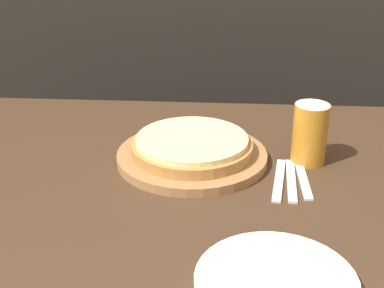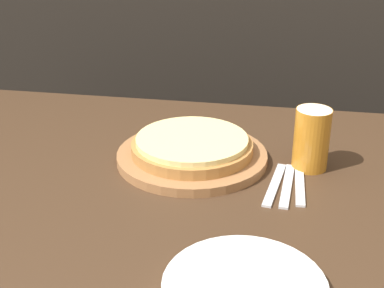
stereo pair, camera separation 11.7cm
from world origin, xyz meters
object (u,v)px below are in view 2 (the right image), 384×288
(fork, at_px, (275,184))
(dinner_knife, at_px, (287,185))
(pizza_on_board, at_px, (192,150))
(dinner_plate, at_px, (245,288))
(beer_glass, at_px, (312,137))
(spoon, at_px, (300,186))

(fork, xyz_separation_m, dinner_knife, (0.02, 0.00, 0.00))
(pizza_on_board, height_order, dinner_knife, pizza_on_board)
(pizza_on_board, height_order, dinner_plate, pizza_on_board)
(fork, distance_m, dinner_knife, 0.02)
(beer_glass, height_order, dinner_knife, beer_glass)
(beer_glass, bearing_deg, spoon, -101.60)
(fork, height_order, dinner_knife, same)
(beer_glass, bearing_deg, pizza_on_board, -177.28)
(spoon, bearing_deg, dinner_plate, -103.68)
(beer_glass, xyz_separation_m, fork, (-0.07, -0.09, -0.07))
(pizza_on_board, xyz_separation_m, dinner_knife, (0.21, -0.08, -0.02))
(beer_glass, relative_size, fork, 0.74)
(pizza_on_board, bearing_deg, dinner_plate, -69.77)
(pizza_on_board, distance_m, spoon, 0.25)
(pizza_on_board, distance_m, dinner_plate, 0.44)
(pizza_on_board, xyz_separation_m, dinner_plate, (0.15, -0.42, -0.02))
(beer_glass, distance_m, fork, 0.14)
(dinner_plate, relative_size, fork, 1.35)
(dinner_plate, height_order, dinner_knife, dinner_plate)
(dinner_knife, distance_m, spoon, 0.02)
(dinner_plate, bearing_deg, beer_glass, 76.77)
(spoon, bearing_deg, beer_glass, 78.40)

